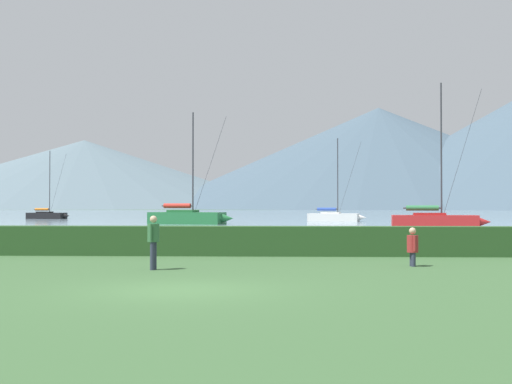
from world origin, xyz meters
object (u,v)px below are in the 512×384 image
sailboat_slip_3 (188,217)px  person_seated_viewer (413,245)px  sailboat_slip_2 (436,220)px  sailboat_slip_1 (47,215)px  sailboat_slip_6 (334,216)px  person_standing_walker (153,238)px

sailboat_slip_3 → person_seated_viewer: size_ratio=9.31×
sailboat_slip_2 → person_seated_viewer: (-8.61, -36.66, -0.02)m
sailboat_slip_1 → sailboat_slip_2: (47.14, -38.39, 0.15)m
sailboat_slip_6 → person_standing_walker: (-9.85, -62.94, 0.38)m
sailboat_slip_6 → person_standing_walker: bearing=-84.0°
sailboat_slip_3 → sailboat_slip_6: 20.44m
sailboat_slip_2 → person_standing_walker: (-16.72, -38.19, 0.27)m
sailboat_slip_3 → sailboat_slip_6: size_ratio=1.15×
sailboat_slip_1 → person_standing_walker: size_ratio=5.94×
sailboat_slip_2 → person_standing_walker: sailboat_slip_2 is taller
person_seated_viewer → sailboat_slip_2: bearing=70.7°
sailboat_slip_2 → sailboat_slip_3: 25.94m
sailboat_slip_1 → person_seated_viewer: size_ratio=7.84×
person_seated_viewer → person_standing_walker: bearing=-175.4°
sailboat_slip_3 → person_standing_walker: (6.22, -50.31, 0.22)m
sailboat_slip_1 → person_seated_viewer: bearing=-50.4°
sailboat_slip_1 → sailboat_slip_2: bearing=-26.7°
sailboat_slip_1 → person_standing_walker: bearing=-55.9°
sailboat_slip_6 → sailboat_slip_1: bearing=176.2°
sailboat_slip_1 → person_seated_viewer: sailboat_slip_1 is taller
sailboat_slip_2 → sailboat_slip_3: sailboat_slip_2 is taller
person_standing_walker → sailboat_slip_1: bearing=119.9°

